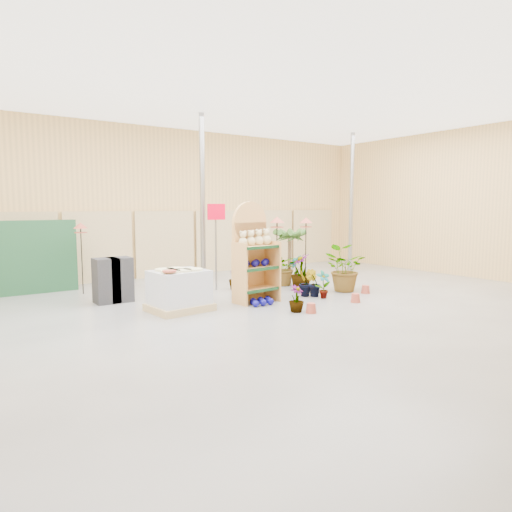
{
  "coord_description": "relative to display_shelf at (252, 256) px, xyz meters",
  "views": [
    {
      "loc": [
        -5.65,
        -7.06,
        2.14
      ],
      "look_at": [
        0.3,
        1.5,
        1.0
      ],
      "focal_mm": 32.0,
      "sensor_mm": 36.0,
      "label": 1
    }
  ],
  "objects": [
    {
      "name": "bird_table_back",
      "position": [
        -2.92,
        3.08,
        0.59
      ],
      "size": [
        0.34,
        0.34,
        1.75
      ],
      "color": "black",
      "rests_on": "ground"
    },
    {
      "name": "bird_table_front",
      "position": [
        0.64,
        -0.08,
        0.74
      ],
      "size": [
        0.34,
        0.34,
        1.9
      ],
      "color": "black",
      "rests_on": "ground"
    },
    {
      "name": "charcoal_planters",
      "position": [
        -2.61,
        1.7,
        -0.53
      ],
      "size": [
        0.8,
        0.5,
        1.0
      ],
      "color": "black",
      "rests_on": "ground"
    },
    {
      "name": "bird_table_right",
      "position": [
        1.96,
        0.43,
        0.69
      ],
      "size": [
        0.34,
        0.34,
        1.86
      ],
      "color": "black",
      "rests_on": "ground"
    },
    {
      "name": "pallet_stack",
      "position": [
        -1.76,
        0.07,
        -0.61
      ],
      "size": [
        1.27,
        1.09,
        0.87
      ],
      "rotation": [
        0.0,
        0.0,
        0.1
      ],
      "color": "tan",
      "rests_on": "ground"
    },
    {
      "name": "potted_plant_5",
      "position": [
        0.52,
        0.41,
        -0.71
      ],
      "size": [
        0.4,
        0.35,
        0.63
      ],
      "primitive_type": "imported",
      "rotation": [
        0.0,
        0.0,
        2.9
      ],
      "color": "#294F19",
      "rests_on": "ground"
    },
    {
      "name": "trellis_stock",
      "position": [
        -3.88,
        3.87,
        -0.13
      ],
      "size": [
        2.0,
        0.3,
        1.8
      ],
      "primitive_type": "cube",
      "color": "#1B482A",
      "rests_on": "ground"
    },
    {
      "name": "offer_sign",
      "position": [
        0.02,
        1.65,
        0.54
      ],
      "size": [
        0.5,
        0.08,
        2.2
      ],
      "color": "gray",
      "rests_on": "ground"
    },
    {
      "name": "potted_plant_7",
      "position": [
        0.14,
        -1.39,
        -0.76
      ],
      "size": [
        0.36,
        0.36,
        0.54
      ],
      "primitive_type": "imported",
      "rotation": [
        0.0,
        0.0,
        0.22
      ],
      "color": "#294F19",
      "rests_on": "ground"
    },
    {
      "name": "display_shelf",
      "position": [
        0.0,
        0.0,
        0.0
      ],
      "size": [
        0.99,
        0.68,
        2.25
      ],
      "rotation": [
        0.0,
        0.0,
        0.1
      ],
      "color": "tan",
      "rests_on": "ground"
    },
    {
      "name": "potted_plant_6",
      "position": [
        1.83,
        1.21,
        -0.53
      ],
      "size": [
        1.18,
        1.17,
        0.99
      ],
      "primitive_type": "imported",
      "rotation": [
        0.0,
        0.0,
        3.86
      ],
      "color": "#294F19",
      "rests_on": "ground"
    },
    {
      "name": "potted_plant_3",
      "position": [
        1.85,
        0.48,
        -0.56
      ],
      "size": [
        0.7,
        0.7,
        0.93
      ],
      "primitive_type": "imported",
      "rotation": [
        0.0,
        0.0,
        4.22
      ],
      "color": "#294F19",
      "rests_on": "ground"
    },
    {
      "name": "potted_plant_11",
      "position": [
        0.48,
        1.47,
        -0.72
      ],
      "size": [
        0.41,
        0.41,
        0.62
      ],
      "primitive_type": "imported",
      "rotation": [
        0.0,
        0.0,
        4.52
      ],
      "color": "#294F19",
      "rests_on": "ground"
    },
    {
      "name": "potted_plant_1",
      "position": [
        1.32,
        -0.27,
        -0.7
      ],
      "size": [
        0.45,
        0.42,
        0.66
      ],
      "primitive_type": "imported",
      "rotation": [
        0.0,
        0.0,
        3.57
      ],
      "color": "#294F19",
      "rests_on": "ground"
    },
    {
      "name": "potted_plant_9",
      "position": [
        1.49,
        -0.38,
        -0.7
      ],
      "size": [
        0.45,
        0.46,
        0.65
      ],
      "primitive_type": "imported",
      "rotation": [
        0.0,
        0.0,
        2.28
      ],
      "color": "#294F19",
      "rests_on": "ground"
    },
    {
      "name": "potted_plant_10",
      "position": [
        2.55,
        -0.3,
        -0.45
      ],
      "size": [
        1.26,
        1.32,
        1.16
      ],
      "primitive_type": "imported",
      "rotation": [
        0.0,
        0.0,
        2.0
      ],
      "color": "#294F19",
      "rests_on": "ground"
    },
    {
      "name": "gazing_balls_shelf",
      "position": [
        0.0,
        -0.13,
        -0.14
      ],
      "size": [
        0.83,
        0.28,
        0.16
      ],
      "color": "#0E0B7C",
      "rests_on": "display_shelf"
    },
    {
      "name": "potted_plant_4",
      "position": [
        2.12,
        1.01,
        -0.62
      ],
      "size": [
        0.36,
        0.47,
        0.82
      ],
      "primitive_type": "imported",
      "rotation": [
        0.0,
        0.0,
        4.56
      ],
      "color": "#294F19",
      "rests_on": "ground"
    },
    {
      "name": "teddy_bears",
      "position": [
        0.03,
        -0.11,
        0.39
      ],
      "size": [
        0.83,
        0.22,
        0.36
      ],
      "color": "beige",
      "rests_on": "display_shelf"
    },
    {
      "name": "potted_plant_8",
      "position": [
        1.54,
        -0.69,
        -0.7
      ],
      "size": [
        0.39,
        0.31,
        0.66
      ],
      "primitive_type": "imported",
      "rotation": [
        0.0,
        0.0,
        6.05
      ],
      "color": "#294F19",
      "rests_on": "ground"
    },
    {
      "name": "gazing_balls_floor",
      "position": [
        -0.05,
        -0.44,
        -0.95
      ],
      "size": [
        0.63,
        0.39,
        0.15
      ],
      "color": "#0E0B7C",
      "rests_on": "ground"
    },
    {
      "name": "room",
      "position": [
        -0.08,
        -0.42,
        1.19
      ],
      "size": [
        15.2,
        12.1,
        4.7
      ],
      "color": "slate",
      "rests_on": "ground"
    },
    {
      "name": "palm",
      "position": [
        2.17,
        1.35,
        0.34
      ],
      "size": [
        0.7,
        0.7,
        1.61
      ],
      "color": "brown",
      "rests_on": "ground"
    }
  ]
}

